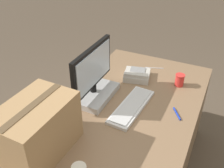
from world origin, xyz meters
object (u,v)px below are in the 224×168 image
at_px(monitor, 93,80).
at_px(desk_phone, 137,75).
at_px(spoon, 151,68).
at_px(keyboard, 132,106).
at_px(paper_cup_right, 180,80).
at_px(pen_marker, 177,114).
at_px(cardboard_box, 37,129).

distance_m(monitor, desk_phone, 0.42).
xyz_separation_m(monitor, spoon, (0.57, -0.25, -0.13)).
xyz_separation_m(keyboard, paper_cup_right, (0.42, -0.22, 0.03)).
height_order(monitor, desk_phone, monitor).
distance_m(keyboard, desk_phone, 0.39).
bearing_deg(monitor, spoon, -23.38).
xyz_separation_m(desk_phone, pen_marker, (-0.31, -0.40, -0.02)).
relative_size(desk_phone, spoon, 1.53).
bearing_deg(cardboard_box, paper_cup_right, -28.92).
height_order(paper_cup_right, pen_marker, paper_cup_right).
bearing_deg(cardboard_box, keyboard, -29.40).
xyz_separation_m(keyboard, pen_marker, (0.06, -0.29, -0.01)).
distance_m(monitor, pen_marker, 0.61).
height_order(monitor, spoon, monitor).
bearing_deg(spoon, paper_cup_right, 128.15).
relative_size(desk_phone, pen_marker, 2.13).
height_order(keyboard, pen_marker, keyboard).
xyz_separation_m(spoon, cardboard_box, (-1.15, 0.27, 0.15)).
bearing_deg(keyboard, monitor, 91.92).
xyz_separation_m(desk_phone, cardboard_box, (-0.94, 0.21, 0.13)).
bearing_deg(cardboard_box, pen_marker, -44.25).
bearing_deg(cardboard_box, spoon, -13.18).
xyz_separation_m(paper_cup_right, pen_marker, (-0.35, -0.07, -0.04)).
distance_m(desk_phone, cardboard_box, 0.97).
bearing_deg(pen_marker, paper_cup_right, -22.12).
height_order(monitor, cardboard_box, monitor).
relative_size(paper_cup_right, spoon, 0.61).
distance_m(keyboard, spoon, 0.58).
bearing_deg(pen_marker, keyboard, 68.92).
height_order(paper_cup_right, spoon, paper_cup_right).
xyz_separation_m(keyboard, cardboard_box, (-0.56, 0.32, 0.14)).
bearing_deg(keyboard, cardboard_box, 154.49).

